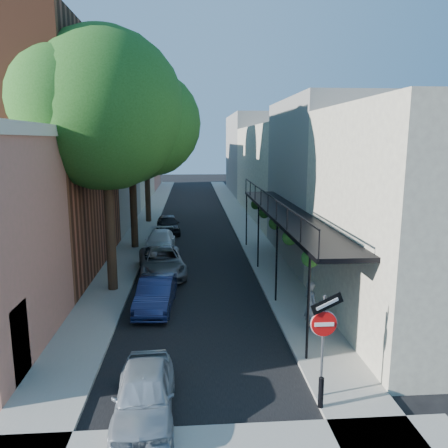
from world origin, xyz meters
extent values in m
plane|color=black|center=(0.00, 0.00, 0.00)|extent=(160.00, 160.00, 0.00)
cube|color=black|center=(0.00, 30.00, 0.01)|extent=(6.00, 64.00, 0.01)
cube|color=gray|center=(-4.00, 30.00, 0.06)|extent=(2.00, 64.00, 0.12)
cube|color=gray|center=(4.00, 30.00, 0.06)|extent=(2.00, 64.00, 0.12)
cube|color=beige|center=(-5.05, 2.50, 1.20)|extent=(0.10, 1.20, 2.20)
cube|color=gray|center=(-5.02, 14.00, 8.00)|extent=(0.06, 7.00, 4.00)
cube|color=gray|center=(-9.00, 26.00, 4.50)|extent=(8.00, 12.00, 9.00)
cube|color=beige|center=(-9.00, 40.00, 5.00)|extent=(8.00, 16.00, 10.00)
cube|color=#BB6F60|center=(-9.00, 54.00, 4.00)|extent=(8.00, 12.00, 8.00)
cube|color=beige|center=(9.00, 5.50, 4.00)|extent=(8.00, 9.00, 8.00)
cube|color=gray|center=(9.00, 15.00, 4.50)|extent=(8.00, 10.00, 9.00)
cube|color=beige|center=(9.00, 30.00, 4.00)|extent=(8.00, 20.00, 8.00)
cube|color=gray|center=(9.00, 48.00, 5.00)|extent=(8.00, 16.00, 10.00)
cube|color=black|center=(4.20, 10.00, 3.50)|extent=(2.00, 16.00, 0.15)
cube|color=black|center=(3.25, 10.00, 4.38)|extent=(0.05, 16.00, 0.05)
cylinder|color=black|center=(3.30, 3.00, 1.81)|extent=(0.08, 0.08, 3.40)
cylinder|color=black|center=(3.30, 18.00, 1.81)|extent=(0.08, 0.08, 3.40)
sphere|color=#1F4E16|center=(3.60, 4.00, 3.05)|extent=(0.60, 0.60, 0.60)
sphere|color=#1F4E16|center=(3.60, 10.00, 3.05)|extent=(0.60, 0.60, 0.60)
sphere|color=#1F4E16|center=(3.60, 16.00, 3.05)|extent=(0.60, 0.60, 0.60)
cylinder|color=#595B60|center=(3.15, 1.00, 1.45)|extent=(0.07, 0.07, 2.90)
cylinder|color=red|center=(3.15, 0.96, 2.15)|extent=(0.66, 0.04, 0.66)
cube|color=white|center=(3.15, 0.93, 2.15)|extent=(0.50, 0.02, 0.10)
cylinder|color=white|center=(3.15, 0.98, 2.15)|extent=(0.70, 0.02, 0.70)
cube|color=black|center=(3.20, 0.95, 2.70)|extent=(0.89, 0.15, 0.58)
cube|color=white|center=(3.20, 0.92, 2.70)|extent=(0.60, 0.10, 0.31)
cylinder|color=black|center=(3.00, 0.50, 0.52)|extent=(0.14, 0.14, 0.80)
cylinder|color=black|center=(-3.80, 10.00, 3.50)|extent=(0.44, 0.44, 7.00)
sphere|color=#1F4E16|center=(-3.80, 10.00, 8.02)|extent=(6.80, 6.80, 6.80)
sphere|color=#1F4E16|center=(-2.10, 11.02, 7.52)|extent=(4.76, 4.76, 4.76)
cylinder|color=black|center=(-3.80, 18.00, 3.15)|extent=(0.44, 0.44, 6.30)
sphere|color=#1F4E16|center=(-3.80, 18.00, 7.20)|extent=(6.00, 6.00, 6.00)
sphere|color=#1F4E16|center=(-2.30, 18.90, 6.70)|extent=(4.20, 4.20, 4.20)
cylinder|color=black|center=(-3.80, 27.00, 3.67)|extent=(0.44, 0.44, 7.35)
sphere|color=#1F4E16|center=(-3.80, 27.00, 8.40)|extent=(7.00, 7.00, 7.00)
sphere|color=#1F4E16|center=(-2.05, 28.05, 7.90)|extent=(4.90, 4.90, 4.90)
imported|color=#8E969D|center=(-1.40, 0.61, 0.62)|extent=(1.59, 3.69, 1.24)
imported|color=#161E44|center=(-1.68, 7.75, 0.64)|extent=(1.58, 3.95, 1.28)
imported|color=slate|center=(-1.74, 12.40, 0.67)|extent=(2.84, 5.06, 1.34)
imported|color=white|center=(-2.16, 17.23, 0.62)|extent=(1.76, 4.27, 1.24)
imported|color=black|center=(-1.95, 22.56, 0.67)|extent=(2.03, 4.10, 1.35)
imported|color=slate|center=(3.98, 5.10, 1.00)|extent=(0.60, 0.74, 1.77)
camera|label=1|loc=(-0.17, -9.26, 6.75)|focal=35.00mm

